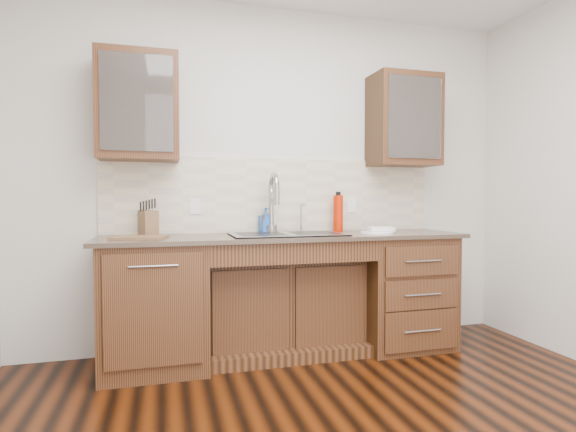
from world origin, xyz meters
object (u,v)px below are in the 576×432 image
object	(u,v)px
water_bottle	(338,213)
cutting_board	(140,237)
plate	(377,233)
soap_bottle	(266,220)
knife_block	(148,223)

from	to	relation	value
water_bottle	cutting_board	distance (m)	1.56
plate	water_bottle	bearing A→B (deg)	125.17
plate	cutting_board	world-z (taller)	cutting_board
soap_bottle	water_bottle	bearing A→B (deg)	-20.04
soap_bottle	water_bottle	xyz separation A→B (m)	(0.60, -0.04, 0.05)
water_bottle	knife_block	world-z (taller)	water_bottle
soap_bottle	plate	size ratio (longest dim) A/B	0.78
water_bottle	knife_block	distance (m)	1.49
water_bottle	soap_bottle	bearing A→B (deg)	176.27
knife_block	cutting_board	world-z (taller)	knife_block
plate	cutting_board	distance (m)	1.74
water_bottle	cutting_board	bearing A→B (deg)	-170.81
soap_bottle	water_bottle	world-z (taller)	water_bottle
water_bottle	knife_block	xyz separation A→B (m)	(-1.49, 0.01, -0.06)
water_bottle	plate	size ratio (longest dim) A/B	1.17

